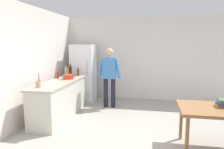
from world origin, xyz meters
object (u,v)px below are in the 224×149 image
(refrigerator, at_px, (84,73))
(bottle_beer_brown, at_px, (78,72))
(cooking_pot, at_px, (68,77))
(utensil_jar, at_px, (38,84))
(dining_table, at_px, (222,113))
(person, at_px, (109,74))
(bottle_oil_amber, at_px, (68,72))
(bottle_wine_dark, at_px, (70,71))
(bottle_sauce_red, at_px, (58,75))
(bottle_water_clear, at_px, (66,71))

(refrigerator, xyz_separation_m, bottle_beer_brown, (0.04, -0.61, 0.11))
(refrigerator, distance_m, cooking_pot, 1.20)
(utensil_jar, height_order, bottle_beer_brown, utensil_jar)
(bottle_beer_brown, bearing_deg, dining_table, -32.62)
(person, height_order, bottle_beer_brown, person)
(cooking_pot, relative_size, bottle_oil_amber, 1.43)
(refrigerator, xyz_separation_m, cooking_pot, (-0.03, -1.20, 0.06))
(utensil_jar, distance_m, bottle_oil_amber, 1.63)
(dining_table, relative_size, bottle_beer_brown, 5.38)
(refrigerator, distance_m, person, 1.10)
(utensil_jar, bearing_deg, cooking_pot, 80.48)
(person, xyz_separation_m, bottle_wine_dark, (-1.14, -0.07, 0.07))
(cooking_pot, height_order, bottle_sauce_red, bottle_sauce_red)
(bottle_sauce_red, height_order, bottle_oil_amber, bottle_oil_amber)
(person, relative_size, bottle_sauce_red, 7.08)
(bottle_beer_brown, bearing_deg, bottle_oil_amber, -155.74)
(refrigerator, bearing_deg, bottle_sauce_red, -105.87)
(person, distance_m, bottle_water_clear, 1.30)
(utensil_jar, distance_m, bottle_beer_brown, 1.77)
(refrigerator, xyz_separation_m, dining_table, (3.30, -2.70, -0.23))
(refrigerator, relative_size, bottle_wine_dark, 5.29)
(cooking_pot, distance_m, bottle_oil_amber, 0.52)
(utensil_jar, distance_m, bottle_sauce_red, 1.19)
(bottle_wine_dark, height_order, bottle_beer_brown, bottle_wine_dark)
(utensil_jar, relative_size, bottle_water_clear, 1.07)
(bottle_sauce_red, bearing_deg, refrigerator, 74.13)
(utensil_jar, bearing_deg, dining_table, -5.50)
(utensil_jar, height_order, bottle_oil_amber, utensil_jar)
(cooking_pot, xyz_separation_m, bottle_sauce_red, (-0.31, 0.03, 0.04))
(cooking_pot, distance_m, bottle_water_clear, 0.68)
(bottle_oil_amber, height_order, bottle_wine_dark, bottle_wine_dark)
(dining_table, xyz_separation_m, cooking_pot, (-3.33, 1.50, 0.29))
(cooking_pot, height_order, bottle_oil_amber, bottle_oil_amber)
(bottle_sauce_red, relative_size, bottle_beer_brown, 0.92)
(dining_table, bearing_deg, bottle_water_clear, 150.06)
(cooking_pot, xyz_separation_m, bottle_beer_brown, (0.06, 0.59, 0.05))
(bottle_wine_dark, bearing_deg, bottle_oil_amber, -110.11)
(bottle_sauce_red, height_order, bottle_wine_dark, bottle_wine_dark)
(bottle_oil_amber, bearing_deg, person, 8.64)
(refrigerator, relative_size, bottle_sauce_red, 7.50)
(utensil_jar, relative_size, bottle_beer_brown, 1.23)
(dining_table, relative_size, bottle_sauce_red, 5.83)
(cooking_pot, bearing_deg, dining_table, -24.24)
(utensil_jar, relative_size, bottle_wine_dark, 0.94)
(person, xyz_separation_m, utensil_jar, (-1.17, -1.81, 0.00))
(person, distance_m, bottle_sauce_red, 1.43)
(dining_table, distance_m, bottle_sauce_red, 3.95)
(refrigerator, xyz_separation_m, bottle_wine_dark, (-0.19, -0.62, 0.15))
(refrigerator, relative_size, bottle_water_clear, 6.00)
(cooking_pot, bearing_deg, refrigerator, 88.71)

